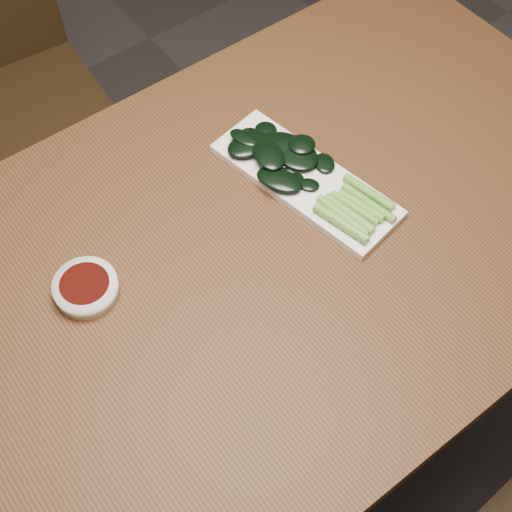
# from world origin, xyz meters

# --- Properties ---
(ground) EXTENTS (6.00, 6.00, 0.00)m
(ground) POSITION_xyz_m (0.00, 0.00, 0.00)
(ground) COLOR #302D2D
(ground) RESTS_ON ground
(table) EXTENTS (1.40, 0.80, 0.75)m
(table) POSITION_xyz_m (0.00, 0.00, 0.68)
(table) COLOR #4B2C15
(table) RESTS_ON ground
(chair_far) EXTENTS (0.43, 0.43, 0.89)m
(chair_far) POSITION_xyz_m (-0.07, 0.88, 0.49)
(chair_far) COLOR black
(chair_far) RESTS_ON ground
(sauce_bowl) EXTENTS (0.10, 0.10, 0.03)m
(sauce_bowl) POSITION_xyz_m (-0.24, 0.08, 0.76)
(sauce_bowl) COLOR white
(sauce_bowl) RESTS_ON table
(serving_plate) EXTENTS (0.17, 0.34, 0.01)m
(serving_plate) POSITION_xyz_m (0.16, 0.05, 0.76)
(serving_plate) COLOR white
(serving_plate) RESTS_ON table
(gai_lan) EXTENTS (0.16, 0.31, 0.03)m
(gai_lan) POSITION_xyz_m (0.16, 0.08, 0.77)
(gai_lan) COLOR #65A137
(gai_lan) RESTS_ON serving_plate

